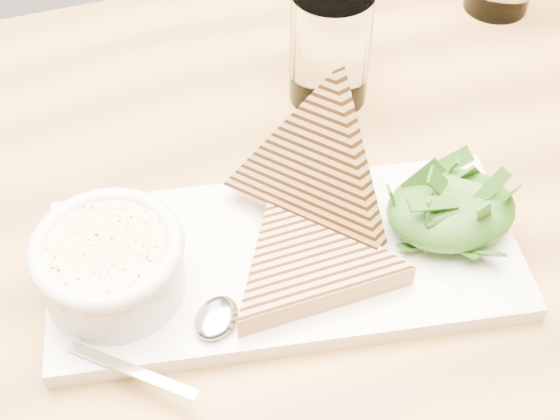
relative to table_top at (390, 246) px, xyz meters
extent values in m
plane|color=#65605A|center=(-0.12, 0.25, -0.71)|extent=(6.00, 6.00, 0.00)
cube|color=#B4823C|center=(0.00, 0.00, 0.00)|extent=(1.40, 1.00, 0.04)
cube|color=white|center=(-0.10, -0.02, 0.03)|extent=(0.40, 0.20, 0.02)
cylinder|color=white|center=(-0.24, -0.02, 0.06)|extent=(0.11, 0.11, 0.04)
cylinder|color=beige|center=(-0.24, -0.02, 0.09)|extent=(0.09, 0.09, 0.01)
torus|color=white|center=(-0.24, -0.02, 0.09)|extent=(0.12, 0.12, 0.01)
ellipsoid|color=#15430E|center=(0.04, -0.02, 0.06)|extent=(0.11, 0.09, 0.04)
ellipsoid|color=silver|center=(-0.17, -0.07, 0.04)|extent=(0.05, 0.05, 0.01)
cube|color=silver|center=(-0.24, -0.10, 0.04)|extent=(0.09, 0.07, 0.00)
cylinder|color=white|center=(-0.01, 0.19, 0.08)|extent=(0.08, 0.08, 0.12)
camera|label=1|loc=(-0.20, -0.41, 0.55)|focal=50.00mm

